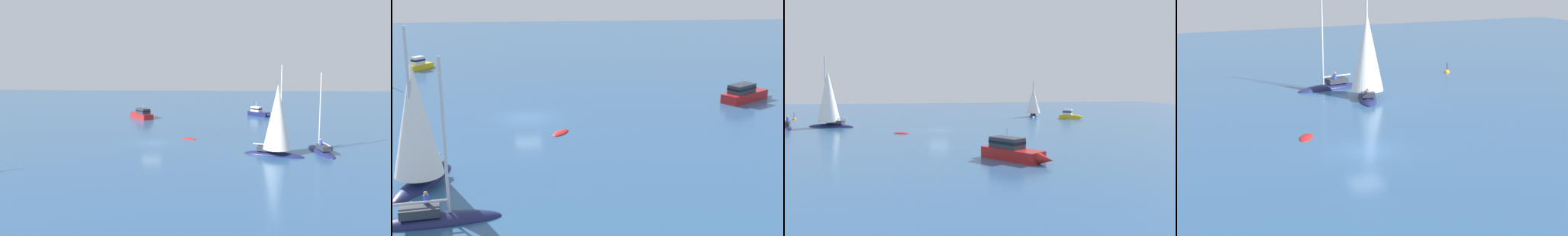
# 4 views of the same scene
# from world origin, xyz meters

# --- Properties ---
(ground_plane) EXTENTS (160.00, 160.00, 0.00)m
(ground_plane) POSITION_xyz_m (0.00, 0.00, 0.00)
(ground_plane) COLOR #2D5684
(powerboat) EXTENTS (6.52, 5.19, 2.63)m
(powerboat) POSITION_xyz_m (22.70, 4.86, 0.76)
(powerboat) COLOR #B21E1E
(powerboat) RESTS_ON ground
(yacht) EXTENTS (4.21, 7.40, 11.17)m
(yacht) POSITION_xyz_m (-6.83, -15.78, 3.93)
(yacht) COLOR #191E4C
(yacht) RESTS_ON ground
(dinghy) EXTENTS (2.00, 2.49, 0.32)m
(dinghy) POSITION_xyz_m (2.93, -4.97, 0.00)
(dinghy) COLOR #B21E1E
(dinghy) RESTS_ON ground
(yacht_1) EXTENTS (7.68, 2.93, 10.18)m
(yacht_1) POSITION_xyz_m (-4.93, -21.50, 0.18)
(yacht_1) COLOR #191E4C
(yacht_1) RESTS_ON ground
(sailboat) EXTENTS (6.32, 3.64, 7.41)m
(sailboat) POSITION_xyz_m (-20.04, 19.79, 2.64)
(sailboat) COLOR #191E4C
(sailboat) RESTS_ON ground
(launch) EXTENTS (3.41, 4.09, 1.73)m
(launch) POSITION_xyz_m (-14.70, 25.20, 0.67)
(launch) COLOR yellow
(launch) RESTS_ON ground
(channel_buoy) EXTENTS (0.69, 0.69, 1.55)m
(channel_buoy) POSITION_xyz_m (-21.31, -24.78, 0.01)
(channel_buoy) COLOR orange
(channel_buoy) RESTS_ON ground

